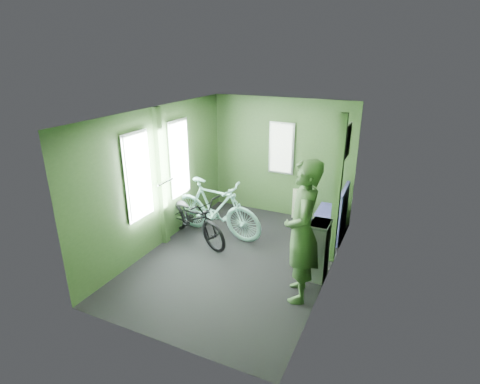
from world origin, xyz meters
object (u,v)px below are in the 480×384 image
(bicycle_black, at_px, (194,240))
(bench_seat, at_px, (331,221))
(waste_box, at_px, (318,250))
(passenger, at_px, (302,232))
(bicycle_mint, at_px, (216,236))

(bicycle_black, bearing_deg, bench_seat, -37.35)
(waste_box, bearing_deg, bicycle_black, 174.57)
(passenger, relative_size, bench_seat, 2.08)
(passenger, distance_m, bench_seat, 2.07)
(bicycle_mint, bearing_deg, bench_seat, -58.17)
(bicycle_black, xyz_separation_m, waste_box, (2.22, -0.21, 0.44))
(bicycle_black, distance_m, passenger, 2.43)
(bicycle_black, relative_size, waste_box, 1.93)
(bicycle_mint, relative_size, waste_box, 2.04)
(bicycle_mint, bearing_deg, waste_box, -99.23)
(waste_box, height_order, bench_seat, bench_seat)
(bicycle_mint, height_order, waste_box, waste_box)
(passenger, bearing_deg, bicycle_mint, -136.70)
(bench_seat, bearing_deg, waste_box, -86.87)
(bicycle_black, xyz_separation_m, passenger, (2.11, -0.75, 0.95))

